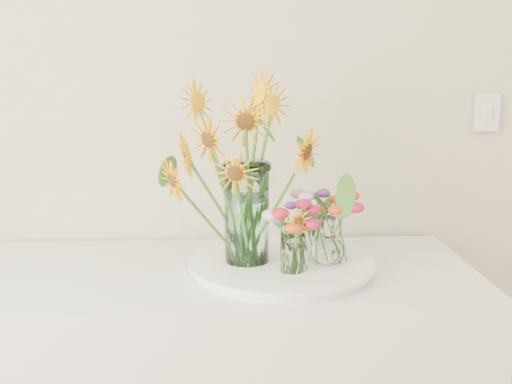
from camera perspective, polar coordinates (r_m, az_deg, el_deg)
tray at (r=1.76m, az=2.29°, el=-6.63°), size 0.48×0.48×0.02m
mason_jar at (r=1.71m, az=-0.83°, el=-1.87°), size 0.12×0.12×0.28m
sunflower_bouquet at (r=1.69m, az=-0.85°, el=2.17°), size 0.78×0.78×0.52m
small_vase_a at (r=1.65m, az=3.25°, el=-5.45°), size 0.06×0.06×0.11m
wildflower_posy_a at (r=1.64m, az=3.27°, el=-3.95°), size 0.18×0.18×0.20m
small_vase_b at (r=1.73m, az=6.55°, el=-4.28°), size 0.10×0.10×0.13m
wildflower_posy_b at (r=1.72m, az=6.58°, el=-2.84°), size 0.22×0.22×0.22m
small_vase_c at (r=1.85m, az=5.19°, el=-3.58°), size 0.08×0.08×0.11m
wildflower_posy_c at (r=1.84m, az=5.21°, el=-2.23°), size 0.18×0.18×0.20m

